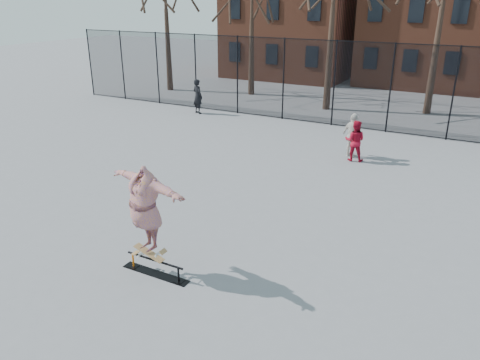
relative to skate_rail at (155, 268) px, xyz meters
The scene contains 8 objects.
ground 1.72m from the skate_rail, 63.38° to the left, with size 100.00×100.00×0.00m, color slate.
skate_rail is the anchor object (origin of this frame).
skateboard 0.32m from the skate_rail, behind, with size 0.83×0.20×0.10m, color olive, non-canonical shape.
skater 1.31m from the skate_rail, behind, with size 2.39×0.65×1.94m, color #643585.
bystander_black 15.58m from the skate_rail, 119.62° to the left, with size 0.66×0.43×1.80m, color black.
bystander_red 10.05m from the skate_rail, 79.91° to the left, with size 0.76×0.59×1.56m, color #A50E25.
bystander_white 10.40m from the skate_rail, 81.30° to the left, with size 1.01×0.42×1.72m, color silver.
fence 14.67m from the skate_rail, 87.03° to the left, with size 34.03×0.07×4.00m.
Camera 1 is at (5.23, -8.60, 5.88)m, focal length 35.00 mm.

